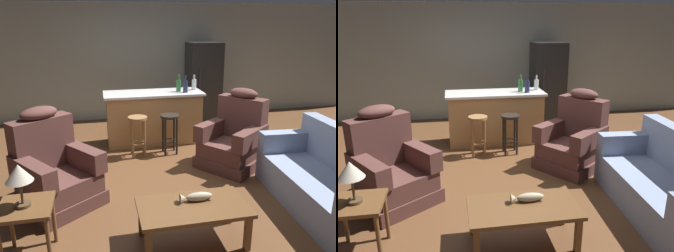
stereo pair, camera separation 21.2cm
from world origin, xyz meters
The scene contains 16 objects.
ground_plane centered at (0.00, 0.00, 0.00)m, with size 12.00×12.00×0.00m.
back_wall centered at (0.00, 3.12, 1.30)m, with size 12.00×0.05×2.60m.
coffee_table centered at (-0.13, -1.70, 0.36)m, with size 1.10×0.60×0.42m.
fish_figurine centered at (-0.08, -1.62, 0.46)m, with size 0.34×0.10×0.10m.
couch centered at (1.63, -1.41, 0.34)m, with size 0.95×1.95×0.94m.
recliner_near_lamp centered at (-1.56, -0.60, 0.42)m, with size 1.18×1.18×1.20m.
recliner_near_island centered at (1.03, 0.02, 0.42)m, with size 1.18×1.18×1.20m.
end_table centered at (-1.70, -1.60, 0.46)m, with size 0.48×0.48×0.56m.
table_lamp centered at (-1.71, -1.61, 0.87)m, with size 0.24×0.24×0.41m.
kitchen_island centered at (0.00, 1.35, 0.48)m, with size 1.80×0.70×0.95m.
bar_stool_left centered at (-0.38, 0.72, 0.47)m, with size 0.32×0.32×0.68m.
bar_stool_right centered at (0.17, 0.72, 0.47)m, with size 0.32×0.32×0.68m.
refrigerator centered at (1.35, 2.55, 0.88)m, with size 0.70×0.69×1.76m.
bottle_tall_green centered at (0.47, 1.33, 1.07)m, with size 0.09×0.09×0.31m.
bottle_short_amber centered at (0.80, 1.43, 1.06)m, with size 0.09×0.09×0.28m.
bottle_wine_dark centered at (0.57, 1.22, 1.07)m, with size 0.09×0.09×0.31m.
Camera 2 is at (-0.78, -4.49, 2.14)m, focal length 35.00 mm.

